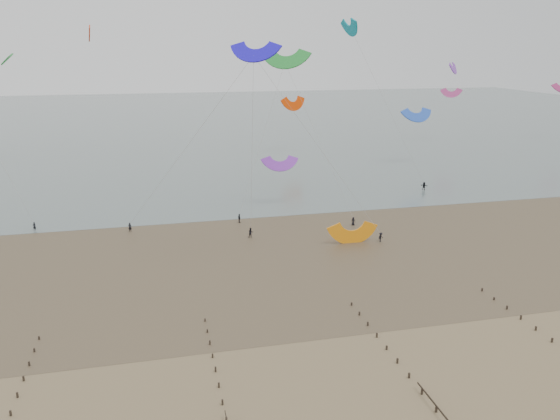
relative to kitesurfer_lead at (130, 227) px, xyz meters
The scene contains 6 objects.
ground 52.73m from the kitesurfer_lead, 63.63° to the right, with size 500.00×500.00×0.00m, color brown.
sea_and_shore 23.23m from the kitesurfer_lead, 33.57° to the right, with size 500.00×665.00×0.03m.
kitesurfer_lead is the anchor object (origin of this frame).
kitesurfers 47.49m from the kitesurfer_lead, ahead, with size 114.03×30.72×1.79m.
grounded_kite 38.04m from the kitesurfer_lead, 21.67° to the right, with size 7.03×3.68×5.35m, color orange, non-canonical shape.
kites_airborne 51.60m from the kitesurfer_lead, 74.90° to the left, with size 253.52×109.23×31.24m.
Camera 1 is at (-18.43, -45.38, 30.49)m, focal length 35.00 mm.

